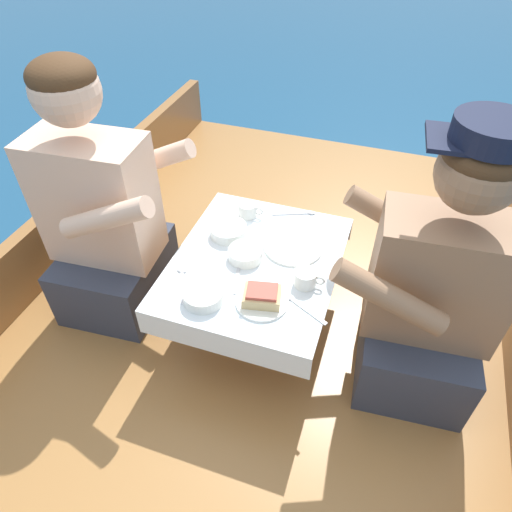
% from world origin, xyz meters
% --- Properties ---
extents(ground_plane, '(60.00, 60.00, 0.00)m').
position_xyz_m(ground_plane, '(0.00, 0.00, 0.00)').
color(ground_plane, navy).
extents(boat_deck, '(2.01, 3.31, 0.28)m').
position_xyz_m(boat_deck, '(0.00, 0.00, 0.14)').
color(boat_deck, '#9E6B38').
rests_on(boat_deck, ground_plane).
extents(gunwale_port, '(0.06, 3.31, 0.28)m').
position_xyz_m(gunwale_port, '(-0.97, 0.00, 0.43)').
color(gunwale_port, '#936033').
rests_on(gunwale_port, boat_deck).
extents(cockpit_table, '(0.58, 0.70, 0.35)m').
position_xyz_m(cockpit_table, '(0.00, 0.05, 0.59)').
color(cockpit_table, '#B2B2B7').
rests_on(cockpit_table, boat_deck).
extents(person_port, '(0.54, 0.47, 1.00)m').
position_xyz_m(person_port, '(-0.59, 0.02, 0.70)').
color(person_port, '#333847').
rests_on(person_port, boat_deck).
extents(person_starboard, '(0.55, 0.47, 0.98)m').
position_xyz_m(person_starboard, '(0.59, 0.03, 0.69)').
color(person_starboard, '#333847').
rests_on(person_starboard, boat_deck).
extents(plate_sandwich, '(0.17, 0.17, 0.01)m').
position_xyz_m(plate_sandwich, '(0.08, -0.13, 0.64)').
color(plate_sandwich, silver).
rests_on(plate_sandwich, cockpit_table).
extents(plate_bread, '(0.22, 0.22, 0.01)m').
position_xyz_m(plate_bread, '(0.11, 0.16, 0.64)').
color(plate_bread, silver).
rests_on(plate_bread, cockpit_table).
extents(sandwich, '(0.13, 0.11, 0.05)m').
position_xyz_m(sandwich, '(0.08, -0.13, 0.67)').
color(sandwich, tan).
rests_on(sandwich, plate_sandwich).
extents(bowl_port_near, '(0.14, 0.14, 0.04)m').
position_xyz_m(bowl_port_near, '(-0.14, 0.15, 0.66)').
color(bowl_port_near, silver).
rests_on(bowl_port_near, cockpit_table).
extents(bowl_starboard_near, '(0.13, 0.13, 0.04)m').
position_xyz_m(bowl_starboard_near, '(-0.10, -0.18, 0.66)').
color(bowl_starboard_near, silver).
rests_on(bowl_starboard_near, cockpit_table).
extents(bowl_center_far, '(0.12, 0.12, 0.04)m').
position_xyz_m(bowl_center_far, '(-0.04, 0.05, 0.66)').
color(bowl_center_far, silver).
rests_on(bowl_center_far, cockpit_table).
extents(coffee_cup_port, '(0.10, 0.07, 0.05)m').
position_xyz_m(coffee_cup_port, '(-0.11, 0.29, 0.66)').
color(coffee_cup_port, silver).
rests_on(coffee_cup_port, cockpit_table).
extents(coffee_cup_starboard, '(0.10, 0.08, 0.06)m').
position_xyz_m(coffee_cup_starboard, '(0.19, -0.01, 0.66)').
color(coffee_cup_starboard, silver).
rests_on(coffee_cup_starboard, cockpit_table).
extents(utensil_fork_starboard, '(0.06, 0.17, 0.00)m').
position_xyz_m(utensil_fork_starboard, '(-0.04, -0.03, 0.64)').
color(utensil_fork_starboard, silver).
rests_on(utensil_fork_starboard, cockpit_table).
extents(utensil_spoon_starboard, '(0.09, 0.16, 0.01)m').
position_xyz_m(utensil_spoon_starboard, '(-0.21, -0.12, 0.64)').
color(utensil_spoon_starboard, silver).
rests_on(utensil_spoon_starboard, cockpit_table).
extents(utensil_spoon_center, '(0.16, 0.08, 0.01)m').
position_xyz_m(utensil_spoon_center, '(0.08, 0.37, 0.64)').
color(utensil_spoon_center, silver).
rests_on(utensil_spoon_center, cockpit_table).
extents(utensil_spoon_port, '(0.16, 0.09, 0.01)m').
position_xyz_m(utensil_spoon_port, '(0.20, -0.11, 0.64)').
color(utensil_spoon_port, silver).
rests_on(utensil_spoon_port, cockpit_table).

